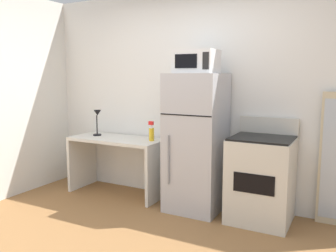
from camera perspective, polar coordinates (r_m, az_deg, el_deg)
wall_back_white at (r=4.44m, az=5.05°, el=4.71°), size 5.00×0.10×2.60m
desk at (r=4.74m, az=-8.13°, el=-4.51°), size 1.26×0.56×0.75m
desk_lamp at (r=4.88m, az=-11.30°, el=1.24°), size 0.14×0.12×0.35m
spray_bottle at (r=4.43m, az=-2.67°, el=-1.15°), size 0.06×0.06×0.25m
refrigerator at (r=4.11m, az=4.56°, el=-2.69°), size 0.61×0.63×1.59m
microwave at (r=4.02m, az=4.59°, el=10.30°), size 0.46×0.35×0.26m
oven_range at (r=3.96m, az=14.71°, el=-8.22°), size 0.65×0.61×1.10m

